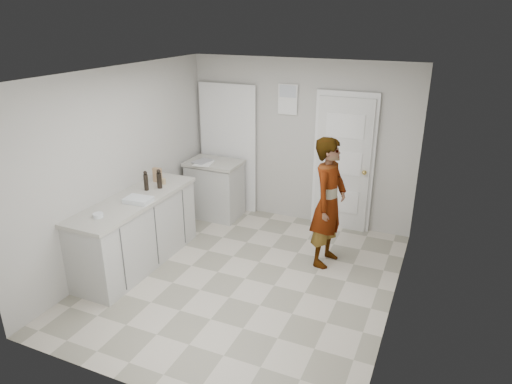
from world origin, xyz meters
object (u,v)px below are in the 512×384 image
at_px(oil_cruet_a, 159,179).
at_px(oil_cruet_b, 146,181).
at_px(person, 329,203).
at_px(egg_bowl, 98,215).
at_px(baking_dish, 138,200).
at_px(cake_mix_box, 157,175).
at_px(spice_jar, 164,181).

height_order(oil_cruet_a, oil_cruet_b, oil_cruet_b).
height_order(person, egg_bowl, person).
bearing_deg(person, baking_dish, 125.68).
bearing_deg(baking_dish, cake_mix_box, 106.18).
distance_m(person, baking_dish, 2.38).
height_order(cake_mix_box, baking_dish, cake_mix_box).
xyz_separation_m(baking_dish, egg_bowl, (-0.14, -0.55, -0.00)).
distance_m(spice_jar, oil_cruet_a, 0.17).
relative_size(oil_cruet_b, egg_bowl, 2.23).
bearing_deg(egg_bowl, baking_dish, 75.76).
bearing_deg(oil_cruet_a, baking_dish, -85.83).
xyz_separation_m(cake_mix_box, spice_jar, (0.13, -0.04, -0.06)).
bearing_deg(person, oil_cruet_a, 113.51).
distance_m(oil_cruet_a, oil_cruet_b, 0.18).
relative_size(oil_cruet_a, baking_dish, 0.79).
bearing_deg(oil_cruet_b, person, 17.71).
distance_m(cake_mix_box, oil_cruet_b, 0.33).
distance_m(cake_mix_box, baking_dish, 0.73).
relative_size(person, spice_jar, 21.30).
distance_m(cake_mix_box, egg_bowl, 1.26).
distance_m(oil_cruet_b, baking_dish, 0.42).
relative_size(cake_mix_box, spice_jar, 2.48).
bearing_deg(spice_jar, egg_bowl, -93.15).
bearing_deg(spice_jar, person, 11.38).
bearing_deg(oil_cruet_b, oil_cruet_a, 49.59).
height_order(cake_mix_box, egg_bowl, cake_mix_box).
height_order(baking_dish, egg_bowl, baking_dish).
height_order(person, oil_cruet_b, person).
height_order(spice_jar, oil_cruet_a, oil_cruet_a).
bearing_deg(egg_bowl, person, 36.26).
distance_m(spice_jar, egg_bowl, 1.21).
relative_size(spice_jar, oil_cruet_a, 0.30).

